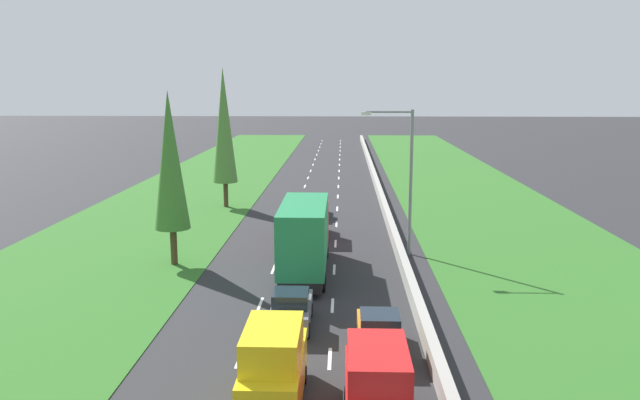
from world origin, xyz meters
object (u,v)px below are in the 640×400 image
Objects in this scene: street_light_mast at (405,171)px; yellow_van_centre_lane at (274,366)px; red_van_right_lane at (377,390)px; teal_sedan_centre_lane at (312,206)px; grey_hatchback_centre_lane at (291,309)px; poplar_tree_third at (224,126)px; poplar_tree_second at (170,161)px; green_box_truck_centre_lane at (305,236)px; maroon_van_centre_lane at (307,217)px; orange_hatchback_right_lane at (379,333)px.

yellow_van_centre_lane is at bearing -107.45° from street_light_mast.
teal_sedan_centre_lane is at bearing 96.24° from red_van_right_lane.
red_van_right_lane reaches higher than grey_hatchback_centre_lane.
grey_hatchback_centre_lane is at bearing -89.45° from teal_sedan_centre_lane.
teal_sedan_centre_lane is at bearing -25.35° from poplar_tree_third.
red_van_right_lane is 1.09× the size of teal_sedan_centre_lane.
poplar_tree_second is (-7.70, 9.51, 5.31)m from grey_hatchback_centre_lane.
green_box_truck_centre_lane is at bearing -88.73° from teal_sedan_centre_lane.
grey_hatchback_centre_lane is 29.08m from poplar_tree_third.
red_van_right_lane is 1.00× the size of maroon_van_centre_lane.
street_light_mast reaches higher than orange_hatchback_right_lane.
teal_sedan_centre_lane is 0.38× the size of poplar_tree_third.
street_light_mast is (6.04, 12.41, 4.40)m from grey_hatchback_centre_lane.
poplar_tree_second is at bearing -135.48° from maroon_van_centre_lane.
poplar_tree_third reaches higher than maroon_van_centre_lane.
poplar_tree_second is at bearing 121.54° from red_van_right_lane.
poplar_tree_second is (-7.82, 1.57, 3.97)m from green_box_truck_centre_lane.
poplar_tree_second is (-7.46, -7.34, 4.75)m from maroon_van_centre_lane.
maroon_van_centre_lane is 1.09× the size of teal_sedan_centre_lane.
green_box_truck_centre_lane is 0.79× the size of poplar_tree_third.
red_van_right_lane is 21.52m from poplar_tree_second.
teal_sedan_centre_lane is (-0.21, 30.52, -0.59)m from yellow_van_centre_lane.
yellow_van_centre_lane is at bearing -77.00° from poplar_tree_third.
teal_sedan_centre_lane is at bearing 62.17° from poplar_tree_second.
grey_hatchback_centre_lane is 0.87× the size of teal_sedan_centre_lane.
grey_hatchback_centre_lane is 14.48m from street_light_mast.
orange_hatchback_right_lane is at bearing -71.23° from green_box_truck_centre_lane.
green_box_truck_centre_lane is at bearing 100.95° from red_van_right_lane.
red_van_right_lane is 0.52× the size of green_box_truck_centre_lane.
red_van_right_lane and maroon_van_centre_lane have the same top height.
yellow_van_centre_lane is 0.41× the size of poplar_tree_third.
maroon_van_centre_lane is at bearing 44.52° from poplar_tree_second.
green_box_truck_centre_lane reaches higher than teal_sedan_centre_lane.
teal_sedan_centre_lane is at bearing 98.49° from orange_hatchback_right_lane.
teal_sedan_centre_lane is at bearing 119.11° from street_light_mast.
yellow_van_centre_lane is 1.26× the size of orange_hatchback_right_lane.
orange_hatchback_right_lane is at bearing -98.95° from street_light_mast.
red_van_right_lane is 25.47m from maroon_van_centre_lane.
poplar_tree_third is at bearing 103.00° from yellow_van_centre_lane.
red_van_right_lane is at bearing -68.63° from grey_hatchback_centre_lane.
yellow_van_centre_lane is 0.52× the size of green_box_truck_centre_lane.
orange_hatchback_right_lane is (3.69, -2.54, 0.00)m from grey_hatchback_centre_lane.
poplar_tree_third is (-7.66, 10.46, 5.62)m from maroon_van_centre_lane.
teal_sedan_centre_lane is at bearing 90.55° from grey_hatchback_centre_lane.
street_light_mast is (6.27, -11.25, 4.42)m from teal_sedan_centre_lane.
poplar_tree_third is at bearing 106.14° from grey_hatchback_centre_lane.
yellow_van_centre_lane is 1.26× the size of grey_hatchback_centre_lane.
grey_hatchback_centre_lane is 0.43× the size of street_light_mast.
maroon_van_centre_lane is at bearing 90.82° from grey_hatchback_centre_lane.
poplar_tree_second is (-10.98, 17.89, 4.75)m from red_van_right_lane.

